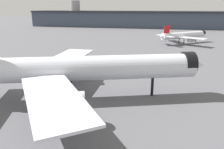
# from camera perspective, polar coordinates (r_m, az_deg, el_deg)

# --- Properties ---
(ground) EXTENTS (900.00, 900.00, 0.00)m
(ground) POSITION_cam_1_polar(r_m,az_deg,el_deg) (52.50, -8.12, -7.32)
(ground) COLOR #56565B
(airliner_near_gate) EXTENTS (61.64, 55.45, 16.93)m
(airliner_near_gate) POSITION_cam_1_polar(r_m,az_deg,el_deg) (52.74, -8.46, 1.40)
(airliner_near_gate) COLOR silver
(airliner_near_gate) RESTS_ON ground
(airliner_far_taxiway) EXTENTS (33.59, 30.04, 11.11)m
(airliner_far_taxiway) POSITION_cam_1_polar(r_m,az_deg,el_deg) (142.22, 17.92, 9.55)
(airliner_far_taxiway) COLOR silver
(airliner_far_taxiway) RESTS_ON ground
(terminal_building) EXTENTS (261.08, 64.11, 27.70)m
(terminal_building) POSITION_cam_1_polar(r_m,az_deg,el_deg) (244.19, 9.43, 13.83)
(terminal_building) COLOR #3D4756
(terminal_building) RESTS_ON ground
(baggage_tug_wing) EXTENTS (2.68, 3.53, 1.85)m
(baggage_tug_wing) POSITION_cam_1_polar(r_m,az_deg,el_deg) (84.79, 8.76, 2.84)
(baggage_tug_wing) COLOR black
(baggage_tug_wing) RESTS_ON ground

